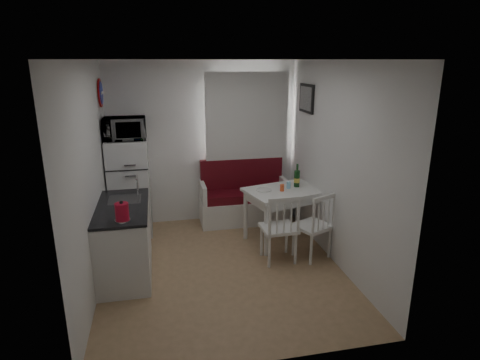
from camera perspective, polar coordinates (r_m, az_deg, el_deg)
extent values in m
cube|color=#9E7E54|center=(5.34, -2.54, -12.40)|extent=(3.00, 3.50, 0.02)
cube|color=white|center=(4.67, -2.97, 16.73)|extent=(3.00, 3.50, 0.02)
cube|color=white|center=(6.53, -5.21, 5.19)|extent=(3.00, 0.02, 2.60)
cube|color=white|center=(3.22, 2.29, -7.01)|extent=(3.00, 0.02, 2.60)
cube|color=white|center=(4.85, -20.51, 0.12)|extent=(0.02, 3.50, 2.60)
cube|color=white|center=(5.28, 13.54, 2.03)|extent=(0.02, 3.50, 2.60)
cube|color=white|center=(6.56, 0.88, 8.19)|extent=(1.22, 0.06, 1.47)
cube|color=white|center=(6.49, 1.02, 8.53)|extent=(1.35, 0.02, 1.50)
cube|color=white|center=(5.25, -16.06, -8.36)|extent=(0.60, 1.30, 0.86)
cube|color=black|center=(5.08, -16.46, -3.70)|extent=(0.62, 1.32, 0.03)
cube|color=#99999E|center=(5.32, -16.03, -3.12)|extent=(0.40, 0.40, 0.10)
cylinder|color=silver|center=(5.43, -14.39, -0.60)|extent=(0.02, 0.02, 0.26)
cylinder|color=#1C32AB|center=(6.12, -19.16, 11.63)|extent=(0.03, 0.40, 0.40)
cube|color=black|center=(6.15, 9.42, 11.38)|extent=(0.04, 0.52, 0.42)
cube|color=white|center=(6.68, 0.58, -4.32)|extent=(1.44, 0.55, 0.40)
cube|color=#5D0D17|center=(6.59, 0.58, -2.16)|extent=(1.38, 0.51, 0.13)
cube|color=#5D0D17|center=(6.70, 0.20, 0.93)|extent=(1.38, 0.11, 0.51)
cube|color=white|center=(5.84, 6.30, -1.57)|extent=(1.22, 0.99, 0.04)
cube|color=white|center=(5.86, 6.27, -2.36)|extent=(1.09, 0.86, 0.13)
cylinder|color=white|center=(5.97, 6.18, -5.21)|extent=(0.06, 0.06, 0.76)
cube|color=white|center=(5.37, 5.52, -6.84)|extent=(0.46, 0.44, 0.04)
cube|color=white|center=(5.10, 6.24, -5.04)|extent=(0.43, 0.06, 0.47)
cube|color=white|center=(5.52, 10.24, -6.46)|extent=(0.57, 0.56, 0.04)
cube|color=white|center=(5.27, 11.13, -4.73)|extent=(0.40, 0.21, 0.46)
cube|color=white|center=(6.31, -15.40, -1.02)|extent=(0.59, 0.59, 1.48)
imported|color=white|center=(6.05, -16.08, 7.03)|extent=(0.59, 0.40, 0.33)
cylinder|color=#B80E27|center=(4.53, -16.43, -4.37)|extent=(0.18, 0.18, 0.24)
cylinder|color=#FF5E2A|center=(5.75, 6.00, -1.09)|extent=(0.06, 0.06, 0.10)
cylinder|color=#89CAE9|center=(5.88, 6.91, -0.71)|extent=(0.06, 0.06, 0.10)
cylinder|color=white|center=(5.76, 3.41, -1.43)|extent=(0.22, 0.22, 0.02)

